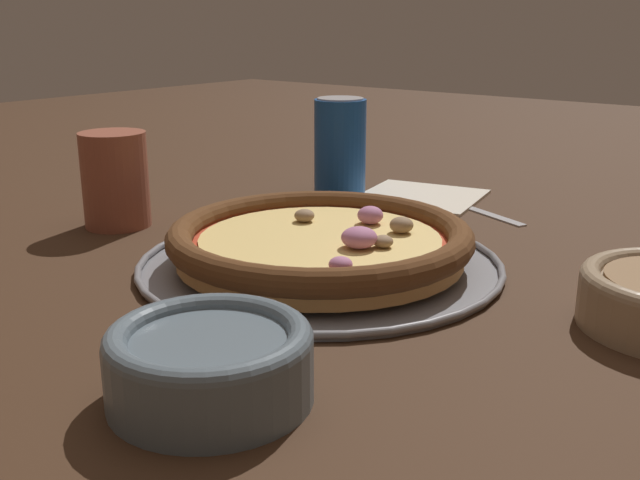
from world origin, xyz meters
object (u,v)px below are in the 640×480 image
object	(u,v)px
pizza	(321,241)
fork	(468,207)
beverage_can	(340,147)
bowl_near	(210,361)
drinking_cup	(115,180)
napkin	(421,195)
pizza_tray	(320,263)

from	to	relation	value
pizza	fork	xyz separation A→B (m)	(-0.00, -0.28, -0.02)
fork	beverage_can	xyz separation A→B (m)	(0.17, 0.04, 0.06)
bowl_near	fork	world-z (taller)	bowl_near
pizza	drinking_cup	distance (m)	0.27
bowl_near	napkin	bearing A→B (deg)	-72.23
bowl_near	beverage_can	world-z (taller)	beverage_can
pizza	napkin	size ratio (longest dim) A/B	1.65
pizza	beverage_can	bearing A→B (deg)	-56.53
drinking_cup	fork	bearing A→B (deg)	-130.85
napkin	drinking_cup	bearing A→B (deg)	58.40
bowl_near	beverage_can	distance (m)	0.55
napkin	bowl_near	bearing A→B (deg)	107.77
beverage_can	bowl_near	bearing A→B (deg)	118.69
napkin	fork	size ratio (longest dim) A/B	1.07
pizza_tray	beverage_can	distance (m)	0.30
pizza_tray	fork	bearing A→B (deg)	-90.63
pizza_tray	pizza	xyz separation A→B (m)	(-0.00, -0.00, 0.02)
bowl_near	fork	size ratio (longest dim) A/B	0.79
pizza_tray	pizza	distance (m)	0.02
bowl_near	fork	distance (m)	0.53
drinking_cup	beverage_can	bearing A→B (deg)	-110.46
drinking_cup	fork	world-z (taller)	drinking_cup
pizza_tray	fork	distance (m)	0.28
fork	pizza	bearing A→B (deg)	112.54
drinking_cup	pizza_tray	bearing A→B (deg)	-174.63
pizza	bowl_near	size ratio (longest dim) A/B	2.23
pizza	beverage_can	xyz separation A→B (m)	(0.16, -0.25, 0.04)
pizza_tray	drinking_cup	size ratio (longest dim) A/B	3.23
pizza_tray	napkin	distance (m)	0.30
pizza	drinking_cup	size ratio (longest dim) A/B	2.70
fork	beverage_can	bearing A→B (deg)	35.70
drinking_cup	beverage_can	size ratio (longest dim) A/B	0.83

